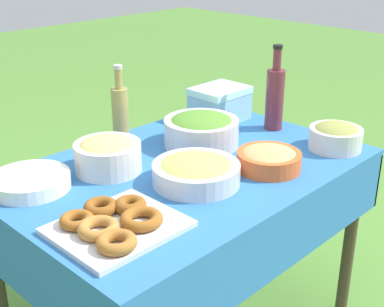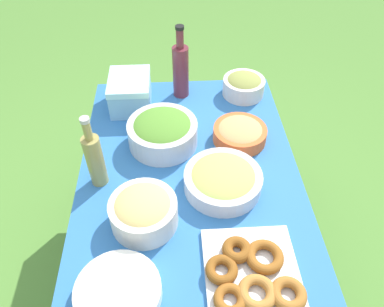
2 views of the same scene
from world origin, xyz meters
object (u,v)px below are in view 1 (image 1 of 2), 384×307
(fruit_bowl, at_px, (196,171))
(cooler_box, at_px, (220,104))
(donut_platter, at_px, (115,224))
(wine_bottle, at_px, (275,97))
(plate_stack, at_px, (30,182))
(pasta_bowl, at_px, (108,154))
(bread_bowl, at_px, (269,159))
(olive_bowl, at_px, (336,136))
(olive_oil_bottle, at_px, (120,113))
(salad_bowl, at_px, (201,129))

(fruit_bowl, height_order, cooler_box, cooler_box)
(donut_platter, distance_m, wine_bottle, 1.00)
(plate_stack, bearing_deg, pasta_bowl, -14.70)
(plate_stack, height_order, bread_bowl, bread_bowl)
(olive_bowl, bearing_deg, wine_bottle, 86.89)
(plate_stack, xyz_separation_m, cooler_box, (0.94, 0.01, 0.05))
(olive_bowl, xyz_separation_m, cooler_box, (-0.06, 0.54, 0.02))
(wine_bottle, bearing_deg, olive_oil_bottle, 148.65)
(plate_stack, height_order, wine_bottle, wine_bottle)
(salad_bowl, relative_size, pasta_bowl, 1.25)
(pasta_bowl, relative_size, fruit_bowl, 0.79)
(bread_bowl, bearing_deg, plate_stack, 145.27)
(wine_bottle, bearing_deg, fruit_bowl, -167.66)
(pasta_bowl, distance_m, cooler_box, 0.68)
(pasta_bowl, height_order, olive_oil_bottle, olive_oil_bottle)
(cooler_box, bearing_deg, plate_stack, -179.23)
(pasta_bowl, distance_m, fruit_bowl, 0.32)
(pasta_bowl, distance_m, bread_bowl, 0.56)
(pasta_bowl, relative_size, olive_oil_bottle, 0.75)
(salad_bowl, xyz_separation_m, pasta_bowl, (-0.40, 0.07, -0.00))
(olive_oil_bottle, bearing_deg, fruit_bowl, -97.22)
(pasta_bowl, bearing_deg, donut_platter, -124.89)
(bread_bowl, relative_size, olive_bowl, 1.12)
(pasta_bowl, relative_size, donut_platter, 0.67)
(cooler_box, bearing_deg, olive_oil_bottle, 168.49)
(donut_platter, distance_m, olive_oil_bottle, 0.68)
(pasta_bowl, distance_m, donut_platter, 0.41)
(plate_stack, distance_m, fruit_bowl, 0.54)
(wine_bottle, distance_m, cooler_box, 0.26)
(cooler_box, bearing_deg, salad_bowl, -151.60)
(pasta_bowl, xyz_separation_m, olive_oil_bottle, (0.20, 0.18, 0.06))
(olive_oil_bottle, height_order, bread_bowl, olive_oil_bottle)
(pasta_bowl, height_order, cooler_box, cooler_box)
(salad_bowl, height_order, cooler_box, cooler_box)
(bread_bowl, height_order, cooler_box, cooler_box)
(olive_oil_bottle, relative_size, wine_bottle, 0.88)
(donut_platter, xyz_separation_m, olive_bowl, (0.96, -0.12, 0.03))
(salad_bowl, xyz_separation_m, olive_bowl, (0.33, -0.39, -0.01))
(plate_stack, bearing_deg, olive_bowl, -27.95)
(pasta_bowl, relative_size, plate_stack, 0.90)
(fruit_bowl, xyz_separation_m, olive_bowl, (0.59, -0.17, 0.01))
(bread_bowl, bearing_deg, donut_platter, 175.00)
(fruit_bowl, relative_size, olive_bowl, 1.45)
(pasta_bowl, height_order, wine_bottle, wine_bottle)
(olive_oil_bottle, xyz_separation_m, wine_bottle, (0.55, -0.33, 0.02))
(pasta_bowl, bearing_deg, fruit_bowl, -63.80)
(wine_bottle, relative_size, cooler_box, 1.54)
(donut_platter, height_order, plate_stack, donut_platter)
(wine_bottle, bearing_deg, cooler_box, 107.42)
(salad_bowl, relative_size, wine_bottle, 0.82)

